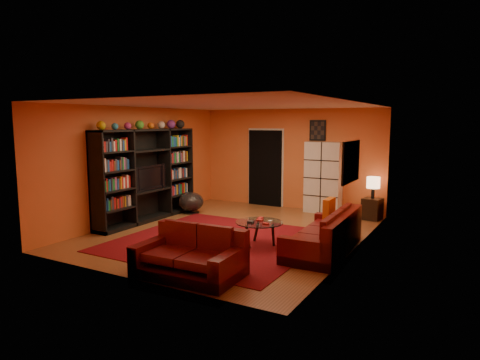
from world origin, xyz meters
The scene contains 20 objects.
floor centered at (0.00, 0.00, 0.00)m, with size 6.00×6.00×0.00m, color brown.
ceiling centered at (0.00, 0.00, 2.60)m, with size 6.00×6.00×0.00m, color white.
wall_back centered at (0.00, 3.00, 1.30)m, with size 6.00×6.00×0.00m, color #D5622E.
wall_front centered at (0.00, -3.00, 1.30)m, with size 6.00×6.00×0.00m, color #D5622E.
wall_left centered at (-2.50, 0.00, 1.30)m, with size 6.00×6.00×0.00m, color #D5622E.
wall_right centered at (2.50, 0.00, 1.30)m, with size 6.00×6.00×0.00m, color #D5622E.
rug centered at (0.10, -0.70, 0.01)m, with size 3.60×3.60×0.01m, color #570910.
doorway centered at (-0.70, 2.96, 1.02)m, with size 0.95×0.10×2.04m, color black.
wall_art_right centered at (2.48, -0.30, 1.60)m, with size 0.03×1.00×0.70m, color black.
wall_art_back centered at (0.75, 2.98, 2.05)m, with size 0.42×0.03×0.52m, color black.
entertainment_unit centered at (-2.27, 0.00, 1.05)m, with size 0.45×3.00×2.10m, color black.
tv centered at (-2.23, -0.05, 1.01)m, with size 0.13×0.99×0.57m, color black.
sofa centered at (2.14, -0.35, 0.29)m, with size 0.96×2.18×0.85m.
loveseat centered at (0.72, -2.42, 0.28)m, with size 1.58×0.99×0.85m.
throw_pillow centered at (1.95, 0.27, 0.63)m, with size 0.12×0.42×0.42m, color orange.
coffee_table centered at (0.91, -0.58, 0.40)m, with size 0.87×0.87×0.44m.
storage_cabinet centered at (0.99, 2.80, 0.89)m, with size 0.89×0.39×1.77m, color silver.
bowl_chair centered at (-1.86, 1.13, 0.28)m, with size 0.63×0.63×0.52m.
side_table centered at (2.25, 2.61, 0.25)m, with size 0.40×0.40×0.50m, color black.
table_lamp centered at (2.25, 2.61, 0.86)m, with size 0.30×0.30×0.50m.
Camera 1 is at (4.35, -7.43, 2.26)m, focal length 32.00 mm.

